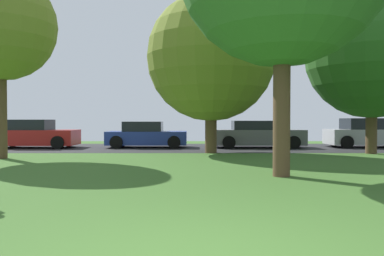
{
  "coord_description": "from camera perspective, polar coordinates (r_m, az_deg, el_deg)",
  "views": [
    {
      "loc": [
        -0.04,
        -3.65,
        1.44
      ],
      "look_at": [
        0.0,
        5.58,
        1.24
      ],
      "focal_mm": 36.01,
      "sensor_mm": 36.0,
      "label": 1
    }
  ],
  "objects": [
    {
      "name": "parked_car_blue",
      "position": [
        20.02,
        -7.06,
        -1.11
      ],
      "size": [
        4.08,
        1.93,
        1.34
      ],
      "color": "#233893",
      "rests_on": "ground_plane"
    },
    {
      "name": "oak_tree_left",
      "position": [
        18.15,
        24.85,
        10.04
      ],
      "size": [
        5.52,
        5.52,
        7.02
      ],
      "color": "brown",
      "rests_on": "ground_plane"
    },
    {
      "name": "road_strip",
      "position": [
        19.7,
        -0.14,
        -2.93
      ],
      "size": [
        44.0,
        6.4,
        0.01
      ],
      "primitive_type": "cube",
      "color": "#28282B",
      "rests_on": "ground_plane"
    },
    {
      "name": "birch_tree_lone",
      "position": [
        16.82,
        2.56,
        10.42
      ],
      "size": [
        5.52,
        5.52,
        6.89
      ],
      "color": "brown",
      "rests_on": "ground_plane"
    },
    {
      "name": "parked_car_grey",
      "position": [
        20.05,
        9.42,
        -1.03
      ],
      "size": [
        4.57,
        1.96,
        1.38
      ],
      "color": "slate",
      "rests_on": "ground_plane"
    },
    {
      "name": "parked_car_red",
      "position": [
        21.23,
        -22.71,
        -0.94
      ],
      "size": [
        4.28,
        1.98,
        1.44
      ],
      "color": "#B21E1E",
      "rests_on": "ground_plane"
    },
    {
      "name": "parked_car_silver",
      "position": [
        22.0,
        24.19,
        -0.82
      ],
      "size": [
        4.11,
        2.02,
        1.51
      ],
      "color": "#B7B7BC",
      "rests_on": "ground_plane"
    }
  ]
}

